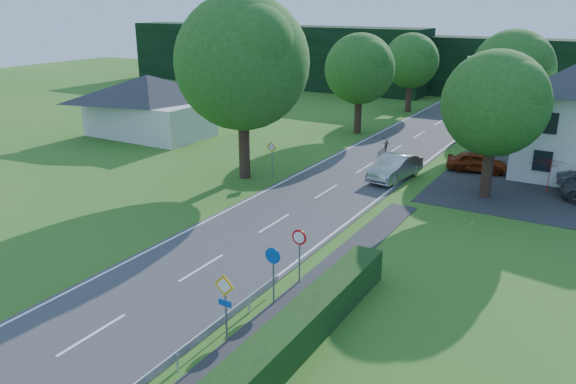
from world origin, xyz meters
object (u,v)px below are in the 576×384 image
Objects in this scene: motorcycle at (387,143)px; parked_car_red at (477,162)px; moving_car at (395,168)px; parked_car_silver_a at (550,166)px; streetlight at (492,116)px; parasol at (549,176)px.

parked_car_red is at bearing -36.61° from motorcycle.
parked_car_red is (7.43, -2.58, 0.12)m from motorcycle.
motorcycle is 0.53× the size of parked_car_red.
parked_car_silver_a is at bearing 41.82° from moving_car.
streetlight is at bearing -169.20° from parked_car_red.
streetlight reaches higher than moving_car.
streetlight reaches higher than parked_car_silver_a.
parked_car_red is at bearing 74.65° from parked_car_silver_a.
parked_car_red is 1.65× the size of parasol.
moving_car reaches higher than motorcycle.
parked_car_red is 5.38m from parasol.
streetlight is at bearing 112.09° from parked_car_silver_a.
parked_car_silver_a is at bearing -86.56° from parked_car_red.
streetlight is at bearing -172.02° from parasol.
motorcycle is at bearing 157.37° from parasol.
parked_car_silver_a is (11.89, -1.43, 0.20)m from motorcycle.
streetlight is 4.96m from parked_car_red.
parasol is (8.91, 2.00, 0.28)m from moving_car.
parked_car_red is at bearing 111.81° from streetlight.
motorcycle is 0.46× the size of parked_car_silver_a.
parasol is at bearing -128.81° from parked_car_red.
moving_car is 1.05× the size of parked_car_silver_a.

